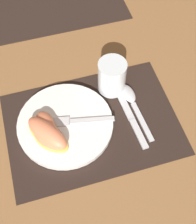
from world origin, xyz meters
TOP-DOWN VIEW (x-y plane):
  - ground_plane at (0.00, 0.00)m, footprint 3.00×3.00m
  - placemat at (0.00, 0.00)m, footprint 0.46×0.32m
  - placemat_far at (0.02, 0.52)m, footprint 0.46×0.32m
  - plate at (-0.07, 0.01)m, footprint 0.25×0.25m
  - juice_glass at (0.09, 0.10)m, footprint 0.08×0.08m
  - knife at (0.11, -0.00)m, footprint 0.03×0.23m
  - spoon at (0.13, 0.04)m, footprint 0.04×0.19m
  - fork at (-0.05, 0.01)m, footprint 0.19×0.06m
  - citrus_wedge_0 at (-0.12, 0.01)m, footprint 0.06×0.10m
  - citrus_wedge_1 at (-0.12, -0.01)m, footprint 0.12×0.14m
  - citrus_wedge_2 at (-0.12, -0.03)m, footprint 0.10×0.11m

SIDE VIEW (x-z plane):
  - ground_plane at x=0.00m, z-range 0.00..0.00m
  - placemat at x=0.00m, z-range 0.00..0.00m
  - placemat_far at x=0.02m, z-range 0.00..0.00m
  - knife at x=0.11m, z-range 0.00..0.01m
  - spoon at x=0.13m, z-range 0.00..0.01m
  - plate at x=-0.07m, z-range 0.00..0.02m
  - fork at x=-0.05m, z-range 0.02..0.03m
  - citrus_wedge_2 at x=-0.12m, z-range 0.02..0.05m
  - citrus_wedge_0 at x=-0.12m, z-range 0.02..0.05m
  - citrus_wedge_1 at x=-0.12m, z-range 0.02..0.06m
  - juice_glass at x=0.09m, z-range 0.00..0.10m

